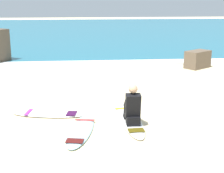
# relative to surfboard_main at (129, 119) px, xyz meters

# --- Properties ---
(ground_plane) EXTENTS (80.00, 80.00, 0.00)m
(ground_plane) POSITION_rel_surfboard_main_xyz_m (-0.64, 0.18, -0.04)
(ground_plane) COLOR beige
(sea) EXTENTS (80.00, 28.00, 0.10)m
(sea) POSITION_rel_surfboard_main_xyz_m (-0.64, 20.74, 0.01)
(sea) COLOR teal
(sea) RESTS_ON ground
(breaking_foam) EXTENTS (80.00, 0.90, 0.11)m
(breaking_foam) POSITION_rel_surfboard_main_xyz_m (-0.64, 7.04, 0.02)
(breaking_foam) COLOR white
(breaking_foam) RESTS_ON ground
(surfboard_main) EXTENTS (0.67, 2.61, 0.08)m
(surfboard_main) POSITION_rel_surfboard_main_xyz_m (0.00, 0.00, 0.00)
(surfboard_main) COLOR white
(surfboard_main) RESTS_ON ground
(surfer_seated) EXTENTS (0.37, 0.70, 0.95)m
(surfer_seated) POSITION_rel_surfboard_main_xyz_m (0.03, -0.35, 0.40)
(surfer_seated) COLOR black
(surfer_seated) RESTS_ON surfboard_main
(surfboard_spare_near) EXTENTS (1.95, 0.85, 0.08)m
(surfboard_spare_near) POSITION_rel_surfboard_main_xyz_m (-2.02, 0.54, 0.00)
(surfboard_spare_near) COLOR white
(surfboard_spare_near) RESTS_ON ground
(surfboard_spare_far) EXTENTS (0.88, 2.11, 0.08)m
(surfboard_spare_far) POSITION_rel_surfboard_main_xyz_m (-1.20, -0.64, 0.00)
(surfboard_spare_far) COLOR #9ED1E5
(surfboard_spare_far) RESTS_ON ground
(shoreline_rock) EXTENTS (1.24, 1.13, 0.73)m
(shoreline_rock) POSITION_rel_surfboard_main_xyz_m (3.74, 5.97, 0.33)
(shoreline_rock) COLOR brown
(shoreline_rock) RESTS_ON ground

